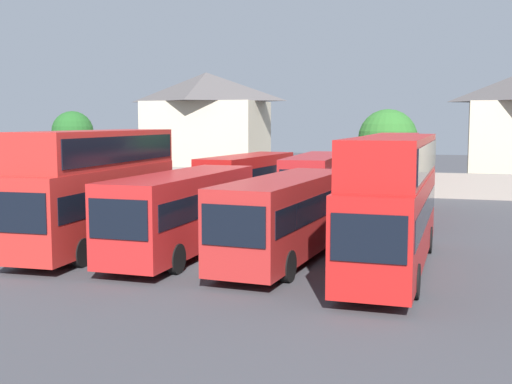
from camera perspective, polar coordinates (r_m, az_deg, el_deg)
name	(u,v)px	position (r m, az deg, el deg)	size (l,w,h in m)	color
ground	(324,204)	(43.25, 5.99, -1.06)	(140.00, 140.00, 0.00)	#424247
depot_boundary_wall	(340,183)	(48.95, 7.40, 0.82)	(56.00, 0.50, 1.80)	gray
bus_1	(98,183)	(28.49, -13.75, 0.81)	(3.00, 11.13, 5.06)	red
bus_2	(183,208)	(26.57, -6.40, -1.44)	(2.65, 10.46, 3.35)	red
bus_3	(286,213)	(25.25, 2.68, -1.88)	(3.17, 10.56, 3.28)	#AF2523
bus_4	(393,195)	(24.12, 11.95, -0.28)	(2.58, 12.03, 4.90)	red
bus_5	(248,178)	(40.28, -0.74, 1.20)	(3.28, 10.47, 3.37)	#B01816
bus_6	(317,180)	(38.81, 5.39, 1.05)	(3.05, 10.76, 3.45)	#B02023
bus_7	(394,170)	(38.16, 12.00, 1.90)	(2.78, 11.64, 4.72)	red
house_terrace_left	(207,126)	(59.68, -4.37, 5.79)	(10.78, 7.19, 9.89)	beige
tree_behind_wall	(388,139)	(50.79, 11.49, 4.60)	(4.52, 4.52, 6.41)	brown
tree_right_of_lot	(73,133)	(53.82, -15.82, 5.03)	(3.25, 3.25, 6.29)	brown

